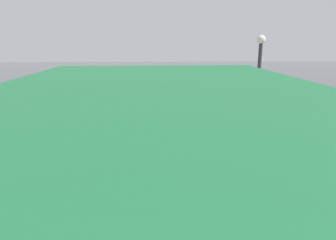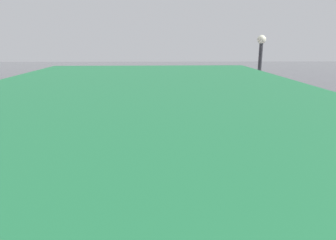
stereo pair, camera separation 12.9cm
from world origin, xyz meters
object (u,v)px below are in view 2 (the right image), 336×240
street_lamp (259,81)px  cargo_van_parked_right (64,117)px  pedestrian_white_side (195,97)px  pedestrian_black_side (150,105)px  shopping_cart_vendor (177,128)px  hand_dolly_boxes (151,124)px  pedestrian_pink_side (174,94)px

street_lamp → cargo_van_parked_right: bearing=0.9°
cargo_van_parked_right → street_lamp: (-6.56, -0.10, 1.19)m
pedestrian_white_side → pedestrian_black_side: bearing=41.4°
shopping_cart_vendor → pedestrian_white_side: size_ratio=0.47×
cargo_van_parked_right → pedestrian_white_side: (-4.60, -1.53, 0.41)m
pedestrian_white_side → hand_dolly_boxes: bearing=24.1°
pedestrian_pink_side → street_lamp: street_lamp is taller
hand_dolly_boxes → pedestrian_white_side: 2.07m
street_lamp → pedestrian_white_side: bearing=-36.1°
cargo_van_parked_right → hand_dolly_boxes: size_ratio=4.10×
street_lamp → pedestrian_black_side: bearing=0.9°
pedestrian_black_side → cargo_van_parked_right: bearing=0.9°
pedestrian_pink_side → pedestrian_black_side: (0.87, 2.31, 0.00)m
hand_dolly_boxes → street_lamp: size_ratio=0.34×
shopping_cart_vendor → hand_dolly_boxes: 0.98m
pedestrian_black_side → street_lamp: size_ratio=0.56×
hand_dolly_boxes → pedestrian_pink_side: size_ratio=0.61×
cargo_van_parked_right → pedestrian_pink_side: size_ratio=2.51×
shopping_cart_vendor → street_lamp: bearing=166.2°
shopping_cart_vendor → street_lamp: (-2.69, 0.66, 1.80)m
pedestrian_pink_side → pedestrian_white_side: (-0.81, 0.83, 0.01)m
shopping_cart_vendor → pedestrian_black_side: bearing=37.1°
pedestrian_black_side → street_lamp: 3.73m
cargo_van_parked_right → pedestrian_black_side: 2.94m
pedestrian_white_side → street_lamp: (-1.96, 1.43, 0.79)m
pedestrian_pink_side → street_lamp: bearing=140.8°
pedestrian_pink_side → street_lamp: 3.66m
pedestrian_pink_side → shopping_cart_vendor: bearing=92.7°
hand_dolly_boxes → pedestrian_black_side: size_ratio=0.61×
pedestrian_white_side → cargo_van_parked_right: bearing=18.4°
hand_dolly_boxes → cargo_van_parked_right: bearing=14.8°
cargo_van_parked_right → pedestrian_pink_side: 4.48m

